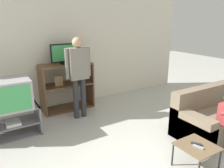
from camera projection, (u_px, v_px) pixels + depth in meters
The scene contains 10 objects.
wall_back at pixel (71, 50), 5.11m from camera, with size 6.40×0.06×2.60m.
tv_stand at pixel (13, 122), 3.84m from camera, with size 0.90×0.49×0.52m.
television_main at pixel (9, 94), 3.71m from camera, with size 0.68×0.61×0.51m.
media_shelf at pixel (67, 86), 4.93m from camera, with size 1.14×0.50×1.05m.
television_flat at pixel (66, 54), 4.76m from camera, with size 0.66×0.20×0.44m.
snack_table at pixel (197, 148), 2.95m from camera, with size 0.48×0.48×0.36m.
remote_control_black at pixel (197, 144), 2.96m from camera, with size 0.04×0.14×0.02m, color #232328.
remote_control_white at pixel (198, 147), 2.89m from camera, with size 0.04×0.14×0.02m, color gray.
couch at pixel (219, 116), 4.02m from camera, with size 1.84×0.80×0.81m.
person_standing_adult at pixel (78, 70), 4.35m from camera, with size 0.53×0.20×1.67m.
Camera 1 is at (-1.84, -1.06, 2.00)m, focal length 35.00 mm.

